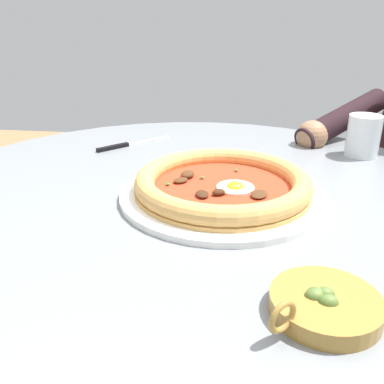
% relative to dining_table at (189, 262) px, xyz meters
% --- Properties ---
extents(dining_table, '(1.01, 1.01, 0.75)m').
position_rel_dining_table_xyz_m(dining_table, '(0.00, 0.00, 0.00)').
color(dining_table, gray).
rests_on(dining_table, ground).
extents(pizza_on_plate, '(0.33, 0.33, 0.04)m').
position_rel_dining_table_xyz_m(pizza_on_plate, '(-0.05, -0.01, 0.14)').
color(pizza_on_plate, white).
rests_on(pizza_on_plate, dining_table).
extents(water_glass, '(0.07, 0.07, 0.08)m').
position_rel_dining_table_xyz_m(water_glass, '(-0.33, -0.26, 0.16)').
color(water_glass, silver).
rests_on(water_glass, dining_table).
extents(steak_knife, '(0.14, 0.14, 0.01)m').
position_rel_dining_table_xyz_m(steak_knife, '(0.18, -0.26, 0.12)').
color(steak_knife, silver).
rests_on(steak_knife, dining_table).
extents(olive_pan, '(0.12, 0.11, 0.04)m').
position_rel_dining_table_xyz_m(olive_pan, '(-0.17, 0.26, 0.13)').
color(olive_pan, olive).
rests_on(olive_pan, dining_table).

